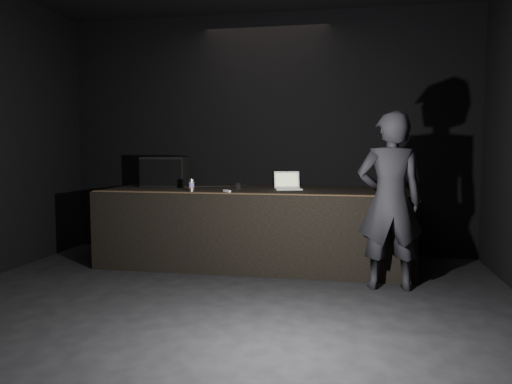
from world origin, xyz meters
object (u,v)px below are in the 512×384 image
object	(u,v)px
beer_can	(191,185)
person	(390,201)
stage_monitor	(166,172)
laptop	(288,185)
stage_riser	(256,226)

from	to	relation	value
beer_can	person	size ratio (longest dim) A/B	0.08
stage_monitor	laptop	size ratio (longest dim) A/B	1.57
beer_can	person	distance (m)	2.44
stage_riser	beer_can	xyz separation A→B (m)	(-0.73, -0.51, 0.58)
stage_riser	beer_can	world-z (taller)	beer_can
stage_riser	stage_monitor	world-z (taller)	stage_monitor
stage_riser	laptop	world-z (taller)	laptop
laptop	person	bearing A→B (deg)	-54.97
stage_monitor	beer_can	distance (m)	0.98
laptop	person	size ratio (longest dim) A/B	0.21
stage_monitor	beer_can	world-z (taller)	stage_monitor
person	stage_monitor	bearing A→B (deg)	-26.66
stage_riser	person	world-z (taller)	person
stage_riser	laptop	xyz separation A→B (m)	(0.42, 0.06, 0.56)
stage_riser	person	size ratio (longest dim) A/B	2.06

